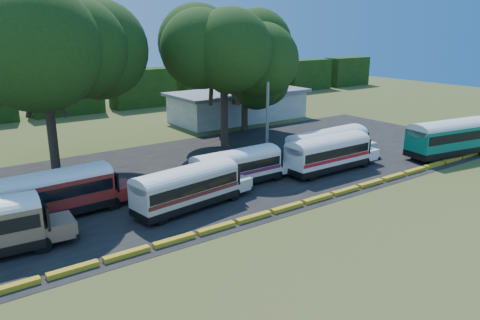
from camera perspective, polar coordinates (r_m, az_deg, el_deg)
ground at (r=31.87m, az=4.93°, el=-7.18°), size 160.00×160.00×0.00m
asphalt_strip at (r=41.58m, az=-4.81°, el=-1.55°), size 64.00×24.00×0.02m
curb at (r=32.51m, az=3.78°, el=-6.39°), size 53.70×0.45×0.30m
terminal_building at (r=64.89m, az=-0.19°, el=6.72°), size 19.00×9.00×4.00m
treeline_backdrop at (r=73.30m, az=-20.41°, el=7.57°), size 130.00×4.00×6.00m
bus_red at (r=33.60m, az=-21.94°, el=-3.59°), size 10.24×2.97×3.33m
bus_cream_west at (r=32.99m, az=-6.34°, el=-3.09°), size 9.78×3.64×3.14m
bus_cream_east at (r=37.67m, az=-0.21°, el=-0.66°), size 9.20×2.36×3.02m
bus_white_red at (r=42.03m, az=10.85°, el=1.02°), size 9.97×2.54×3.28m
bus_white_blue at (r=44.17m, az=10.80°, el=1.85°), size 10.43×2.97×3.40m
bus_teal at (r=50.54m, az=24.37°, el=2.71°), size 11.57×4.45×3.71m
tree_west at (r=43.06m, az=-23.03°, el=13.22°), size 13.07×13.07×16.16m
tree_center at (r=49.00m, az=-2.02°, el=13.49°), size 10.83×10.83×14.37m
tree_east at (r=57.46m, az=0.58°, el=11.15°), size 7.91×7.91×10.60m
utility_pole at (r=45.99m, az=3.37°, el=6.04°), size 1.60×0.30×8.92m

